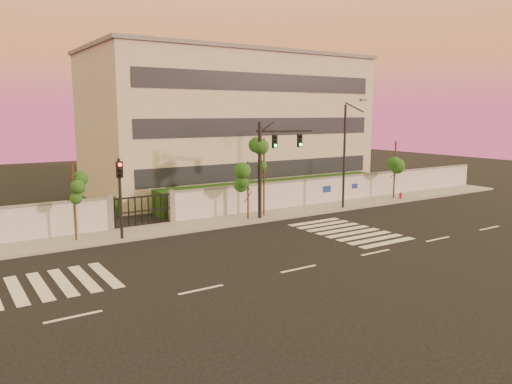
# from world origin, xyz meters

# --- Properties ---
(ground) EXTENTS (120.00, 120.00, 0.00)m
(ground) POSITION_xyz_m (0.00, 0.00, 0.00)
(ground) COLOR black
(ground) RESTS_ON ground
(sidewalk) EXTENTS (60.00, 3.00, 0.15)m
(sidewalk) POSITION_xyz_m (0.00, 10.50, 0.07)
(sidewalk) COLOR gray
(sidewalk) RESTS_ON ground
(perimeter_wall) EXTENTS (60.00, 0.36, 2.20)m
(perimeter_wall) POSITION_xyz_m (0.10, 12.00, 1.07)
(perimeter_wall) COLOR silver
(perimeter_wall) RESTS_ON ground
(hedge_row) EXTENTS (41.00, 4.25, 1.80)m
(hedge_row) POSITION_xyz_m (1.17, 14.74, 0.82)
(hedge_row) COLOR #153811
(hedge_row) RESTS_ON ground
(institutional_building) EXTENTS (24.40, 12.40, 12.25)m
(institutional_building) POSITION_xyz_m (9.00, 21.99, 6.16)
(institutional_building) COLOR #BDB6A0
(institutional_building) RESTS_ON ground
(road_markings) EXTENTS (57.00, 7.62, 0.02)m
(road_markings) POSITION_xyz_m (-1.58, 3.76, 0.01)
(road_markings) COLOR silver
(road_markings) RESTS_ON ground
(street_tree_c) EXTENTS (1.36, 1.08, 4.43)m
(street_tree_c) POSITION_xyz_m (-7.37, 10.43, 3.26)
(street_tree_c) COLOR #382314
(street_tree_c) RESTS_ON ground
(street_tree_d) EXTENTS (1.46, 1.16, 3.98)m
(street_tree_d) POSITION_xyz_m (3.58, 10.02, 2.93)
(street_tree_d) COLOR #382314
(street_tree_d) RESTS_ON ground
(street_tree_e) EXTENTS (1.50, 1.19, 5.43)m
(street_tree_e) POSITION_xyz_m (5.09, 10.38, 3.99)
(street_tree_e) COLOR #382314
(street_tree_e) RESTS_ON ground
(street_tree_f) EXTENTS (1.58, 1.26, 4.83)m
(street_tree_f) POSITION_xyz_m (18.03, 10.40, 3.55)
(street_tree_f) COLOR #382314
(street_tree_f) RESTS_ON ground
(traffic_signal_main) EXTENTS (4.09, 1.13, 6.54)m
(traffic_signal_main) POSITION_xyz_m (5.23, 9.86, 4.13)
(traffic_signal_main) COLOR black
(traffic_signal_main) RESTS_ON ground
(traffic_signal_secondary) EXTENTS (0.36, 0.35, 4.64)m
(traffic_signal_secondary) POSITION_xyz_m (-5.15, 9.40, 2.94)
(traffic_signal_secondary) COLOR black
(traffic_signal_secondary) RESTS_ON ground
(streetlight_east) EXTENTS (0.48, 1.94, 8.05)m
(streetlight_east) POSITION_xyz_m (11.59, 9.37, 4.35)
(streetlight_east) COLOR black
(streetlight_east) RESTS_ON ground
(fire_hydrant) EXTENTS (0.26, 0.26, 0.68)m
(fire_hydrant) POSITION_xyz_m (18.18, 9.80, 0.34)
(fire_hydrant) COLOR red
(fire_hydrant) RESTS_ON ground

